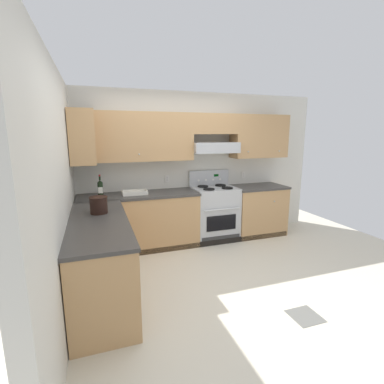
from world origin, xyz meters
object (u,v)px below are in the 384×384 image
(wine_bottle, at_px, (100,188))
(bucket, at_px, (99,205))
(bowl, at_px, (135,193))
(stove, at_px, (214,213))

(wine_bottle, distance_m, bucket, 0.98)
(bowl, bearing_deg, wine_bottle, 176.82)
(wine_bottle, height_order, bucket, wine_bottle)
(bucket, bearing_deg, stove, 26.69)
(wine_bottle, bearing_deg, bowl, -3.18)
(stove, height_order, bucket, stove)
(wine_bottle, xyz_separation_m, bucket, (-0.05, -0.98, -0.02))
(stove, height_order, wine_bottle, wine_bottle)
(stove, xyz_separation_m, bowl, (-1.38, -0.02, 0.45))
(stove, relative_size, bucket, 5.55)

